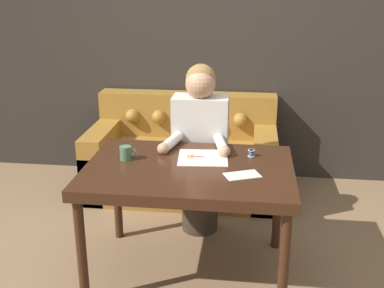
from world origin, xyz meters
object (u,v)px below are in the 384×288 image
at_px(person, 200,149).
at_px(mug, 126,153).
at_px(dining_table, 189,178).
at_px(scissors, 197,157).
at_px(thread_spool, 251,153).
at_px(couch, 184,158).

xyz_separation_m(person, mug, (-0.42, -0.52, 0.14)).
xyz_separation_m(dining_table, scissors, (0.03, 0.16, 0.08)).
distance_m(dining_table, thread_spool, 0.46).
bearing_deg(thread_spool, couch, 119.03).
bearing_deg(couch, scissors, -77.52).
bearing_deg(thread_spool, dining_table, -149.82).
distance_m(dining_table, scissors, 0.19).
bearing_deg(person, scissors, -86.30).
bearing_deg(couch, mug, -98.87).
height_order(person, thread_spool, person).
distance_m(couch, scissors, 1.27).
bearing_deg(mug, thread_spool, 11.16).
distance_m(scissors, mug, 0.46).
xyz_separation_m(dining_table, couch, (-0.22, 1.31, -0.39)).
distance_m(person, thread_spool, 0.54).
distance_m(scissors, thread_spool, 0.36).
relative_size(dining_table, thread_spool, 28.86).
height_order(dining_table, thread_spool, thread_spool).
bearing_deg(scissors, person, 93.70).
relative_size(person, thread_spool, 28.94).
relative_size(dining_table, couch, 0.78).
relative_size(couch, mug, 14.69).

